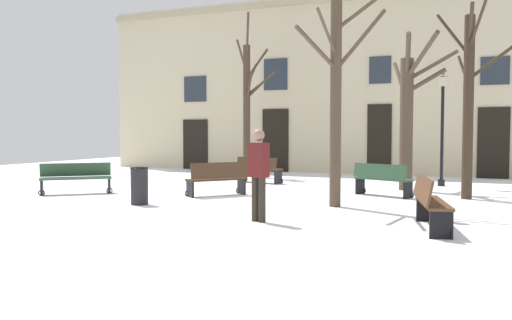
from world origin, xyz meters
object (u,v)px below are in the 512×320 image
bench_near_lamp (76,178)px  person_by_shop_door (259,170)px  tree_right_of_center (469,99)px  tree_center (408,114)px  litter_bin (139,186)px  tree_near_facade (337,86)px  tree_foreground (248,103)px  bench_by_litter_bin (259,169)px  streetlamp (442,117)px  bench_facing_shops (217,179)px  bench_near_center_tree (430,201)px  bench_back_to_back_left (382,179)px

bench_near_lamp → person_by_shop_door: person_by_shop_door is taller
tree_right_of_center → tree_center: (-1.73, 1.56, -0.31)m
bench_near_lamp → person_by_shop_door: bearing=-60.8°
bench_near_lamp → litter_bin: bearing=-63.0°
litter_bin → tree_right_of_center: bearing=31.0°
bench_near_lamp → tree_near_facade: bearing=-38.8°
litter_bin → person_by_shop_door: (3.54, -1.11, 0.55)m
tree_foreground → tree_center: bearing=-22.0°
litter_bin → bench_by_litter_bin: (0.46, 6.07, 0.01)m
streetlamp → litter_bin: streetlamp is taller
tree_right_of_center → tree_center: 2.35m
litter_bin → bench_facing_shops: bearing=69.2°
bench_facing_shops → streetlamp: bearing=173.3°
bench_near_center_tree → bench_near_lamp: bench_near_center_tree is taller
tree_right_of_center → person_by_shop_door: size_ratio=2.84×
person_by_shop_door → tree_foreground: bearing=-44.5°
tree_center → litter_bin: 8.06m
tree_near_facade → person_by_shop_door: bearing=-107.2°
tree_right_of_center → bench_facing_shops: bearing=-162.6°
streetlamp → bench_by_litter_bin: (-5.66, -1.37, -1.73)m
tree_near_facade → litter_bin: size_ratio=5.90×
bench_by_litter_bin → bench_back_to_back_left: bench_back_to_back_left is taller
tree_near_facade → bench_near_center_tree: (2.30, -2.16, -2.27)m
tree_right_of_center → tree_foreground: 9.01m
tree_near_facade → bench_by_litter_bin: bearing=130.5°
tree_near_facade → tree_foreground: 8.65m
tree_foreground → bench_back_to_back_left: (5.92, -4.38, -2.33)m
tree_right_of_center → bench_back_to_back_left: bearing=-172.5°
tree_near_facade → bench_facing_shops: tree_near_facade is taller
tree_near_facade → litter_bin: (-4.35, -1.51, -2.32)m
tree_foreground → bench_near_lamp: (-1.96, -7.17, -2.34)m
streetlamp → tree_right_of_center: bearing=-74.1°
bench_near_center_tree → bench_near_lamp: bearing=65.2°
tree_foreground → streetlamp: bearing=-7.1°
tree_right_of_center → person_by_shop_door: bearing=-123.3°
tree_center → bench_back_to_back_left: 2.58m
tree_center → streetlamp: 1.84m
litter_bin → tree_foreground: bearing=96.7°
tree_right_of_center → bench_near_lamp: 10.65m
bench_back_to_back_left → streetlamp: bearing=-86.8°
tree_right_of_center → tree_near_facade: bearing=-134.7°
bench_back_to_back_left → bench_near_center_tree: 4.91m
litter_bin → bench_back_to_back_left: size_ratio=0.53×
litter_bin → bench_near_center_tree: (6.65, -0.65, 0.05)m
tree_right_of_center → bench_near_center_tree: size_ratio=2.61×
tree_near_facade → streetlamp: size_ratio=1.47×
tree_near_facade → bench_near_center_tree: 3.88m
person_by_shop_door → bench_near_lamp: bearing=0.6°
streetlamp → bench_back_to_back_left: (-1.19, -3.49, -1.73)m
streetlamp → person_by_shop_door: 9.00m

